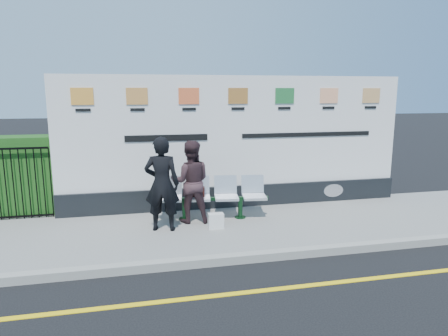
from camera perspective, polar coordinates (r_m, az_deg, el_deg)
name	(u,v)px	position (r m, az deg, el deg)	size (l,w,h in m)	color
ground	(269,290)	(5.94, 6.41, -16.96)	(80.00, 80.00, 0.00)	black
pavement	(229,228)	(8.13, 0.69, -8.58)	(14.00, 3.00, 0.12)	gray
kerb	(249,257)	(6.77, 3.64, -12.62)	(14.00, 0.18, 0.14)	gray
yellow_line	(269,290)	(5.94, 6.41, -16.92)	(14.00, 0.10, 0.01)	yellow
billboard	(237,151)	(9.19, 1.84, 2.45)	(8.00, 0.30, 3.00)	black
hedge	(4,176)	(9.85, -28.89, -1.00)	(2.35, 0.70, 1.70)	#1D4F17
bench	(213,207)	(8.46, -1.65, -5.64)	(2.26, 0.58, 0.48)	silver
woman_left	(162,184)	(7.70, -8.86, -2.27)	(0.67, 0.44, 1.83)	black
woman_right	(191,182)	(8.14, -4.79, -1.96)	(0.82, 0.64, 1.69)	#392529
handbag_brown	(198,192)	(8.36, -3.69, -3.40)	(0.26, 0.11, 0.21)	black
carrier_bag_white	(216,221)	(7.90, -1.18, -7.56)	(0.30, 0.18, 0.30)	silver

